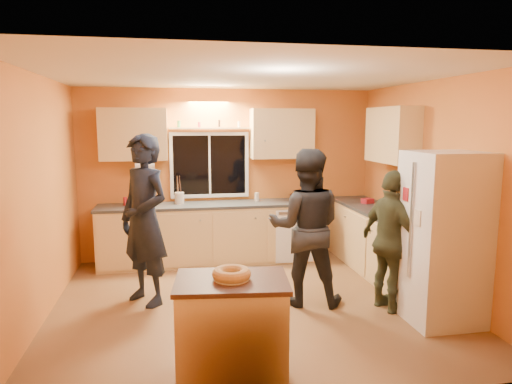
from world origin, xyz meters
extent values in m
plane|color=brown|center=(0.00, 0.00, 0.00)|extent=(4.50, 4.50, 0.00)
cube|color=orange|center=(0.00, 2.00, 1.30)|extent=(4.50, 0.04, 2.60)
cube|color=orange|center=(0.00, -2.00, 1.30)|extent=(4.50, 0.04, 2.60)
cube|color=orange|center=(-2.25, 0.00, 1.30)|extent=(0.04, 4.00, 2.60)
cube|color=orange|center=(2.25, 0.00, 1.30)|extent=(0.04, 4.00, 2.60)
cube|color=white|center=(0.00, 0.00, 2.60)|extent=(4.50, 4.00, 0.02)
cube|color=black|center=(-0.30, 1.99, 1.45)|extent=(1.10, 0.02, 0.90)
cube|color=white|center=(-0.30, 1.97, 1.45)|extent=(1.20, 0.04, 1.00)
cube|color=tan|center=(-1.40, 1.83, 1.92)|extent=(0.95, 0.33, 0.75)
cube|color=tan|center=(0.80, 1.83, 1.92)|extent=(0.95, 0.33, 0.75)
cube|color=tan|center=(2.08, 0.80, 1.92)|extent=(0.33, 1.00, 0.75)
cylinder|color=silver|center=(-1.25, 1.72, 1.48)|extent=(0.27, 0.12, 0.12)
cube|color=tan|center=(-0.35, 1.70, 0.43)|extent=(3.20, 0.60, 0.86)
cube|color=#282B2D|center=(-0.35, 1.70, 0.88)|extent=(3.24, 0.62, 0.04)
cube|color=tan|center=(1.95, 1.70, 0.43)|extent=(0.60, 0.60, 0.86)
cube|color=#282B2D|center=(1.95, 1.70, 0.88)|extent=(0.62, 0.62, 0.04)
cube|color=tan|center=(1.95, 0.50, 0.43)|extent=(0.60, 1.80, 0.86)
cube|color=#282B2D|center=(1.95, 0.50, 0.88)|extent=(0.62, 1.84, 0.04)
cube|color=silver|center=(1.89, -0.80, 0.90)|extent=(0.72, 0.70, 1.80)
cube|color=tan|center=(-0.43, -1.55, 0.42)|extent=(0.92, 0.67, 0.84)
cube|color=black|center=(-0.43, -1.55, 0.84)|extent=(0.96, 0.71, 0.04)
torus|color=#B7804B|center=(-0.43, -1.55, 0.91)|extent=(0.31, 0.31, 0.09)
imported|color=black|center=(-1.20, 0.28, 0.98)|extent=(0.82, 0.85, 1.97)
imported|color=black|center=(0.62, -0.06, 0.90)|extent=(1.03, 0.89, 1.80)
imported|color=#373B25|center=(1.50, -0.44, 0.79)|extent=(0.59, 0.99, 1.58)
imported|color=black|center=(1.10, 1.66, 0.95)|extent=(0.54, 0.54, 0.10)
cylinder|color=beige|center=(-0.77, 1.77, 0.99)|extent=(0.14, 0.14, 0.17)
imported|color=gray|center=(1.97, 0.47, 1.06)|extent=(0.34, 0.31, 0.32)
cube|color=maroon|center=(1.99, 1.30, 0.94)|extent=(0.19, 0.17, 0.07)
camera|label=1|loc=(-0.88, -4.99, 2.09)|focal=32.00mm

